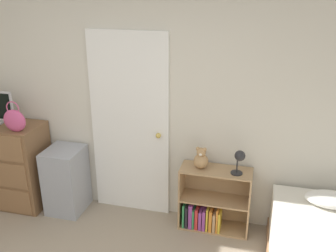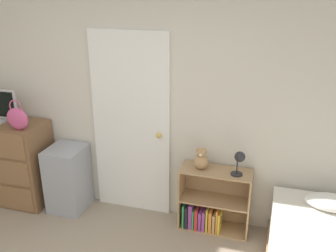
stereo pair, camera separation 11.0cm
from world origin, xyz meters
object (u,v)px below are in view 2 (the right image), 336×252
object	(u,v)px
handbag	(17,118)
bookshelf	(209,206)
desk_lamp	(239,159)
dresser	(6,161)
storage_bin	(68,178)
teddy_bear	(201,160)

from	to	relation	value
handbag	bookshelf	distance (m)	2.21
desk_lamp	dresser	bearing A→B (deg)	-178.89
dresser	storage_bin	bearing A→B (deg)	1.71
teddy_bear	desk_lamp	distance (m)	0.39
dresser	bookshelf	distance (m)	2.41
storage_bin	desk_lamp	distance (m)	1.94
bookshelf	handbag	bearing A→B (deg)	-173.25
dresser	teddy_bear	distance (m)	2.31
handbag	storage_bin	distance (m)	0.86
storage_bin	teddy_bear	world-z (taller)	teddy_bear
teddy_bear	storage_bin	bearing A→B (deg)	-177.34
teddy_bear	handbag	bearing A→B (deg)	-172.99
handbag	storage_bin	xyz separation A→B (m)	(0.42, 0.17, -0.73)
bookshelf	desk_lamp	size ratio (longest dim) A/B	2.83
bookshelf	desk_lamp	xyz separation A→B (m)	(0.27, -0.05, 0.60)
dresser	storage_bin	world-z (taller)	dresser
bookshelf	storage_bin	bearing A→B (deg)	-177.38
desk_lamp	bookshelf	bearing A→B (deg)	170.57
bookshelf	teddy_bear	world-z (taller)	teddy_bear
storage_bin	desk_lamp	size ratio (longest dim) A/B	2.92
storage_bin	dresser	bearing A→B (deg)	-178.29
desk_lamp	handbag	bearing A→B (deg)	-175.17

